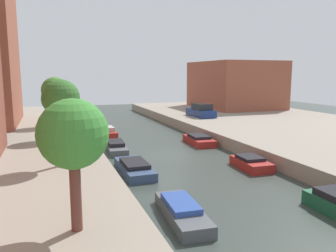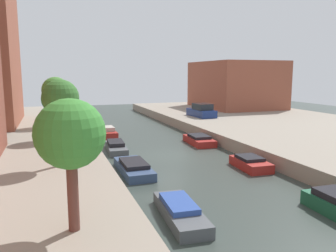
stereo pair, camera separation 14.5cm
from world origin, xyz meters
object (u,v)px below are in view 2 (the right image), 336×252
object	(u,v)px
parked_car	(202,111)
moored_boat_left_2	(134,168)
moored_boat_right_2	(250,163)
moored_boat_left_1	(180,211)
moored_boat_right_3	(199,140)
street_tree_1	(61,99)
moored_boat_left_4	(107,133)
low_block_right	(235,85)
street_tree_2	(58,99)
street_tree_0	(70,136)
moored_boat_left_5	(91,122)
street_tree_3	(56,91)
moored_boat_left_3	(116,147)

from	to	relation	value
parked_car	moored_boat_left_2	world-z (taller)	parked_car
moored_boat_left_2	moored_boat_right_2	distance (m)	7.39
moored_boat_left_1	moored_boat_right_3	size ratio (longest dim) A/B	1.09
street_tree_1	moored_boat_right_3	distance (m)	13.94
street_tree_1	moored_boat_left_4	size ratio (longest dim) A/B	1.47
low_block_right	street_tree_2	xyz separation A→B (m)	(-25.46, -17.25, -0.28)
low_block_right	parked_car	world-z (taller)	low_block_right
street_tree_0	moored_boat_right_3	xyz separation A→B (m)	(11.35, 15.13, -3.75)
street_tree_1	moored_boat_left_5	xyz separation A→B (m)	(3.88, 20.81, -4.26)
parked_car	moored_boat_left_2	bearing A→B (deg)	-126.81
low_block_right	moored_boat_left_1	xyz separation A→B (m)	(-21.12, -31.53, -4.03)
low_block_right	street_tree_0	size ratio (longest dim) A/B	2.99
street_tree_3	moored_boat_left_4	world-z (taller)	street_tree_3
low_block_right	parked_car	size ratio (longest dim) A/B	2.88
street_tree_0	street_tree_1	xyz separation A→B (m)	(0.00, 8.26, 0.53)
moored_boat_left_2	moored_boat_right_2	bearing A→B (deg)	-12.20
street_tree_0	street_tree_3	distance (m)	23.02
street_tree_0	moored_boat_left_5	distance (m)	29.56
low_block_right	street_tree_1	bearing A→B (deg)	-135.52
street_tree_3	moored_boat_left_3	xyz separation A→B (m)	(4.12, -8.17, -4.03)
low_block_right	street_tree_1	size ratio (longest dim) A/B	2.71
low_block_right	street_tree_3	xyz separation A→B (m)	(-25.46, -10.24, 0.01)
street_tree_2	street_tree_1	bearing A→B (deg)	-90.00
street_tree_2	moored_boat_left_2	distance (m)	9.12
moored_boat_left_1	moored_boat_right_3	distance (m)	15.13
moored_boat_left_1	moored_boat_left_4	size ratio (longest dim) A/B	1.34
low_block_right	moored_boat_right_2	xyz separation A→B (m)	(-14.18, -26.07, -4.01)
street_tree_2	moored_boat_right_2	size ratio (longest dim) A/B	1.37
moored_boat_left_5	moored_boat_right_3	distance (m)	15.81
moored_boat_right_2	street_tree_1	bearing A→B (deg)	174.57
street_tree_1	street_tree_3	size ratio (longest dim) A/B	1.00
street_tree_1	street_tree_2	bearing A→B (deg)	90.00
street_tree_0	moored_boat_right_3	world-z (taller)	street_tree_0
street_tree_0	moored_boat_left_3	xyz separation A→B (m)	(4.12, 14.85, -3.76)
moored_boat_left_1	moored_boat_left_2	bearing A→B (deg)	92.35
moored_boat_left_5	moored_boat_right_2	xyz separation A→B (m)	(7.40, -21.88, -0.02)
low_block_right	moored_boat_left_1	distance (m)	38.16
street_tree_0	moored_boat_left_5	world-z (taller)	street_tree_0
street_tree_3	moored_boat_left_5	size ratio (longest dim) A/B	1.45
moored_boat_left_2	moored_boat_left_3	world-z (taller)	moored_boat_left_3
street_tree_0	parked_car	bearing A→B (deg)	57.06
moored_boat_left_5	street_tree_1	bearing A→B (deg)	-100.56
moored_boat_left_4	moored_boat_right_2	size ratio (longest dim) A/B	1.02
moored_boat_left_4	moored_boat_right_3	world-z (taller)	moored_boat_left_4
low_block_right	moored_boat_left_3	bearing A→B (deg)	-139.21
street_tree_1	street_tree_2	xyz separation A→B (m)	(0.00, 7.74, -0.55)
street_tree_3	moored_boat_right_3	size ratio (longest dim) A/B	1.19
parked_car	moored_boat_right_2	distance (m)	18.30
low_block_right	moored_boat_left_1	world-z (taller)	low_block_right
street_tree_1	parked_car	size ratio (longest dim) A/B	1.06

